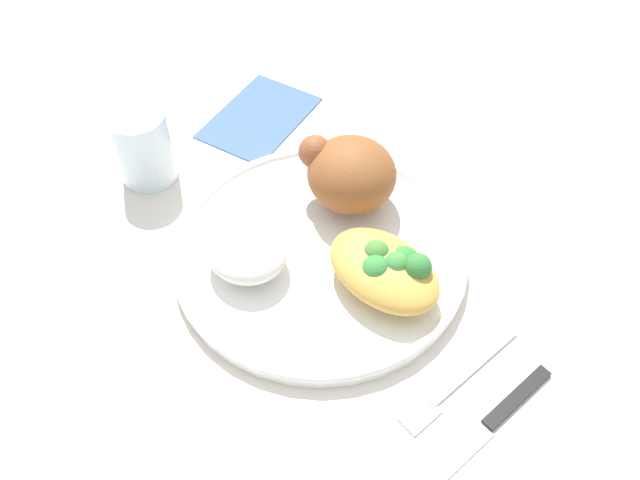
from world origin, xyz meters
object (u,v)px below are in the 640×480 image
rice_pile (246,251)px  mac_cheese_with_broccoli (386,268)px  roasted_chicken (349,173)px  knife (488,425)px  napkin (259,117)px  water_glass (143,146)px  fork (455,383)px  plate (320,252)px

rice_pile → mac_cheese_with_broccoli: bearing=-145.2°
roasted_chicken → rice_pile: size_ratio=1.24×
knife → napkin: knife is taller
mac_cheese_with_broccoli → water_glass: size_ratio=1.36×
fork → napkin: (0.39, -0.12, -0.00)m
roasted_chicken → fork: (-0.21, 0.08, -0.05)m
rice_pile → fork: bearing=-167.6°
napkin → water_glass: bearing=84.8°
plate → fork: bearing=175.0°
water_glass → napkin: 0.16m
roasted_chicken → water_glass: roasted_chicken is taller
knife → napkin: bearing=-16.8°
roasted_chicken → mac_cheese_with_broccoli: bearing=150.8°
fork → water_glass: (0.40, 0.03, 0.04)m
mac_cheese_with_broccoli → knife: bearing=165.0°
plate → rice_pile: size_ratio=3.57×
fork → napkin: size_ratio=1.02×
roasted_chicken → water_glass: bearing=31.2°
plate → napkin: 0.23m
water_glass → napkin: water_glass is taller
knife → water_glass: (0.44, 0.02, 0.04)m
napkin → plate: bearing=153.6°
knife → rice_pile: bearing=7.7°
mac_cheese_with_broccoli → water_glass: water_glass is taller
rice_pile → mac_cheese_with_broccoli: mac_cheese_with_broccoli is taller
water_glass → roasted_chicken: bearing=-148.8°
rice_pile → napkin: rice_pile is taller
roasted_chicken → fork: bearing=158.0°
mac_cheese_with_broccoli → napkin: size_ratio=0.83×
roasted_chicken → napkin: (0.18, -0.03, -0.05)m
water_glass → napkin: size_ratio=0.61×
roasted_chicken → mac_cheese_with_broccoli: roasted_chicken is taller
fork → water_glass: size_ratio=1.68×
mac_cheese_with_broccoli → roasted_chicken: bearing=-29.2°
fork → roasted_chicken: bearing=-22.0°
rice_pile → water_glass: 0.18m
fork → napkin: bearing=-16.9°
rice_pile → mac_cheese_with_broccoli: (-0.11, -0.08, 0.00)m
mac_cheese_with_broccoli → knife: mac_cheese_with_broccoli is taller
fork → napkin: 0.40m
roasted_chicken → mac_cheese_with_broccoli: 0.11m
rice_pile → napkin: (0.17, -0.16, -0.04)m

